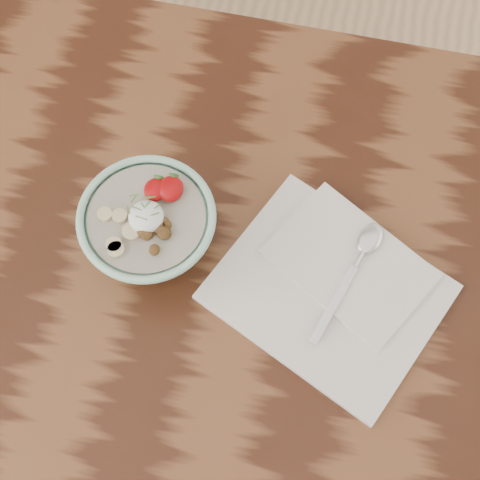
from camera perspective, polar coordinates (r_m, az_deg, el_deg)
The scene contains 4 objects.
table at distance 102.96cm, azimuth -5.06°, elevation -3.91°, with size 160.00×90.00×75.00cm.
breakfast_bowl at distance 90.00cm, azimuth -7.69°, elevation 0.98°, with size 18.10×18.10×11.90cm.
napkin at distance 92.84cm, azimuth 7.90°, elevation -3.91°, with size 36.05×33.30×1.78cm.
spoon at distance 93.47cm, azimuth 10.31°, elevation -1.22°, with size 8.25×19.32×1.03cm.
Camera 1 is at (15.66, -29.79, 163.01)cm, focal length 50.00 mm.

